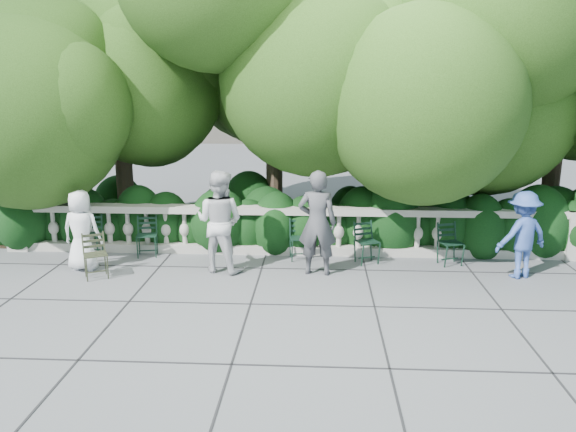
# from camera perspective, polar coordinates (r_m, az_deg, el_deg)

# --- Properties ---
(ground) EXTENTS (90.00, 90.00, 0.00)m
(ground) POSITION_cam_1_polar(r_m,az_deg,el_deg) (10.10, -0.32, -6.85)
(ground) COLOR #56575E
(ground) RESTS_ON ground
(balustrade) EXTENTS (12.00, 0.44, 1.00)m
(balustrade) POSITION_cam_1_polar(r_m,az_deg,el_deg) (11.66, 0.22, -1.54)
(balustrade) COLOR #9E998E
(balustrade) RESTS_ON ground
(shrub_hedge) EXTENTS (15.00, 2.60, 1.70)m
(shrub_hedge) POSITION_cam_1_polar(r_m,az_deg,el_deg) (12.95, 0.49, -2.25)
(shrub_hedge) COLOR black
(shrub_hedge) RESTS_ON ground
(tree_canopy) EXTENTS (15.04, 6.52, 6.78)m
(tree_canopy) POSITION_cam_1_polar(r_m,az_deg,el_deg) (12.65, 3.79, 15.49)
(tree_canopy) COLOR #3F3023
(tree_canopy) RESTS_ON ground
(chair_b) EXTENTS (0.47, 0.51, 0.84)m
(chair_b) POSITION_cam_1_polar(r_m,az_deg,el_deg) (12.26, -19.47, -3.95)
(chair_b) COLOR black
(chair_b) RESTS_ON ground
(chair_c) EXTENTS (0.52, 0.55, 0.84)m
(chair_c) POSITION_cam_1_polar(r_m,az_deg,el_deg) (11.84, -14.11, -4.18)
(chair_c) COLOR black
(chair_c) RESTS_ON ground
(chair_d) EXTENTS (0.51, 0.54, 0.84)m
(chair_d) POSITION_cam_1_polar(r_m,az_deg,el_deg) (11.28, 1.32, -4.65)
(chair_d) COLOR black
(chair_d) RESTS_ON ground
(chair_e) EXTENTS (0.56, 0.58, 0.84)m
(chair_e) POSITION_cam_1_polar(r_m,az_deg,el_deg) (11.43, 16.41, -4.97)
(chair_e) COLOR black
(chair_e) RESTS_ON ground
(chair_f) EXTENTS (0.59, 0.61, 0.84)m
(chair_f) POSITION_cam_1_polar(r_m,az_deg,el_deg) (11.17, 8.31, -4.98)
(chair_f) COLOR black
(chair_f) RESTS_ON ground
(chair_weathered) EXTENTS (0.61, 0.63, 0.84)m
(chair_weathered) POSITION_cam_1_polar(r_m,az_deg,el_deg) (10.81, -18.73, -6.21)
(chair_weathered) COLOR black
(chair_weathered) RESTS_ON ground
(person_businessman) EXTENTS (0.80, 0.56, 1.54)m
(person_businessman) POSITION_cam_1_polar(r_m,az_deg,el_deg) (11.31, -20.24, -1.38)
(person_businessman) COLOR white
(person_businessman) RESTS_ON ground
(person_woman_grey) EXTENTS (0.75, 0.52, 1.96)m
(person_woman_grey) POSITION_cam_1_polar(r_m,az_deg,el_deg) (10.33, 2.99, -0.70)
(person_woman_grey) COLOR #434348
(person_woman_grey) RESTS_ON ground
(person_casual_man) EXTENTS (1.11, 0.97, 1.93)m
(person_casual_man) POSITION_cam_1_polar(r_m,az_deg,el_deg) (10.58, -6.97, -0.55)
(person_casual_man) COLOR silver
(person_casual_man) RESTS_ON ground
(person_older_blue) EXTENTS (1.19, 0.94, 1.61)m
(person_older_blue) POSITION_cam_1_polar(r_m,az_deg,el_deg) (11.03, 22.69, -1.78)
(person_older_blue) COLOR #3655A4
(person_older_blue) RESTS_ON ground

